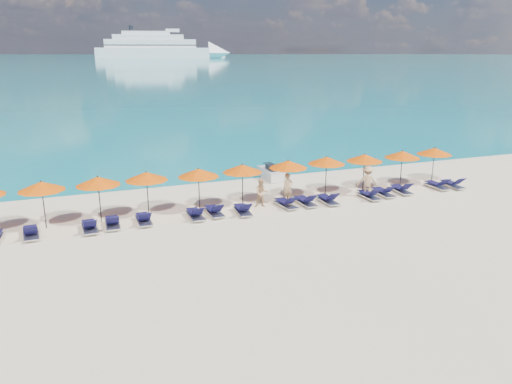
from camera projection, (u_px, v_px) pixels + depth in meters
name	position (u px, v px, depth m)	size (l,w,h in m)	color
ground	(280.00, 235.00, 22.19)	(1400.00, 1400.00, 0.00)	beige
sea	(66.00, 57.00, 615.06)	(1600.00, 1300.00, 0.01)	#1FA9B2
cruise_ship	(165.00, 48.00, 511.24)	(137.67, 46.49, 37.87)	white
sailboat_near	(223.00, 57.00, 556.05)	(5.67, 1.89, 10.40)	white
sailboat_far	(210.00, 56.00, 603.49)	(5.65, 1.88, 10.36)	white
jetski	(271.00, 173.00, 31.83)	(1.01, 2.58, 0.91)	silver
beachgoer_a	(288.00, 188.00, 26.71)	(0.59, 0.39, 1.61)	tan
beachgoer_b	(262.00, 193.00, 25.97)	(0.73, 0.42, 1.51)	tan
beachgoer_c	(367.00, 181.00, 27.86)	(1.13, 0.53, 1.76)	tan
umbrella_1	(41.00, 186.00, 22.52)	(2.10, 2.10, 2.28)	black
umbrella_2	(98.00, 181.00, 23.39)	(2.10, 2.10, 2.28)	black
umbrella_3	(146.00, 176.00, 24.28)	(2.10, 2.10, 2.28)	black
umbrella_4	(198.00, 173.00, 24.97)	(2.10, 2.10, 2.28)	black
umbrella_5	(242.00, 168.00, 25.87)	(2.10, 2.10, 2.28)	black
umbrella_6	(288.00, 164.00, 26.82)	(2.10, 2.10, 2.28)	black
umbrella_7	(327.00, 160.00, 27.76)	(2.10, 2.10, 2.28)	black
umbrella_8	(365.00, 158.00, 28.42)	(2.10, 2.10, 2.28)	black
umbrella_9	(402.00, 154.00, 29.34)	(2.10, 2.10, 2.28)	black
umbrella_10	(434.00, 151.00, 30.30)	(2.10, 2.10, 2.28)	black
lounger_2	(31.00, 232.00, 21.86)	(0.75, 1.74, 0.66)	silver
lounger_3	(90.00, 226.00, 22.61)	(0.69, 1.73, 0.66)	silver
lounger_4	(113.00, 222.00, 23.11)	(0.68, 1.72, 0.66)	silver
lounger_5	(144.00, 219.00, 23.60)	(0.62, 1.70, 0.66)	silver
lounger_6	(195.00, 214.00, 24.32)	(0.62, 1.70, 0.66)	silver
lounger_7	(214.00, 211.00, 24.79)	(0.65, 1.71, 0.66)	silver
lounger_8	(243.00, 210.00, 24.97)	(0.76, 1.75, 0.66)	silver
lounger_9	(286.00, 203.00, 26.03)	(0.79, 1.75, 0.66)	silver
lounger_10	(306.00, 201.00, 26.40)	(0.69, 1.72, 0.66)	silver
lounger_11	(328.00, 199.00, 26.70)	(0.64, 1.71, 0.66)	silver
lounger_12	(369.00, 195.00, 27.53)	(0.64, 1.71, 0.66)	silver
lounger_13	(384.00, 192.00, 28.08)	(0.66, 1.72, 0.66)	silver
lounger_14	(401.00, 189.00, 28.65)	(0.78, 1.75, 0.66)	silver
lounger_15	(437.00, 185.00, 29.55)	(0.66, 1.71, 0.66)	silver
lounger_16	(453.00, 184.00, 29.76)	(0.66, 1.71, 0.66)	silver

